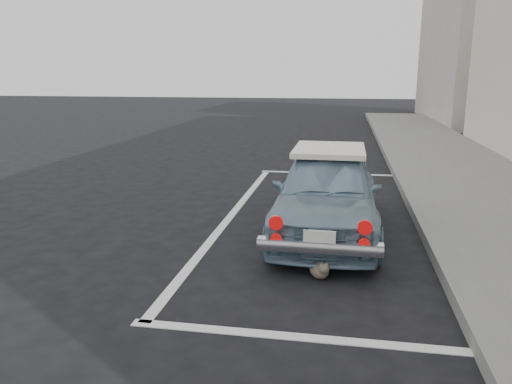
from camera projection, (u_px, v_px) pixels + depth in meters
The scene contains 7 objects.
ground at pixel (256, 306), 4.66m from camera, with size 80.00×80.00×0.00m, color black.
building_far at pixel (478, 29), 21.82m from camera, with size 3.50×10.00×8.00m, color #ADA79D.
pline_rear at pixel (305, 338), 4.10m from camera, with size 3.00×0.12×0.01m, color silver.
pline_front at pixel (331, 173), 10.80m from camera, with size 3.00×0.12×0.01m, color silver.
pline_side at pixel (232, 214), 7.69m from camera, with size 0.12×7.00×0.01m, color silver.
retro_coupe at pixel (327, 191), 6.67m from camera, with size 1.39×3.41×1.15m.
cat at pixel (320, 269), 5.27m from camera, with size 0.29×0.41×0.23m.
Camera 1 is at (0.75, -4.22, 2.12)m, focal length 35.00 mm.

